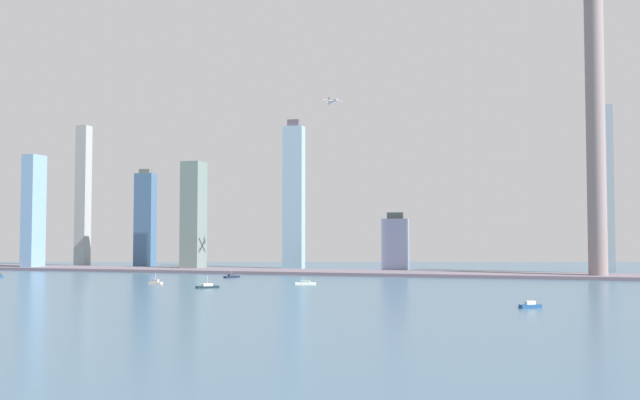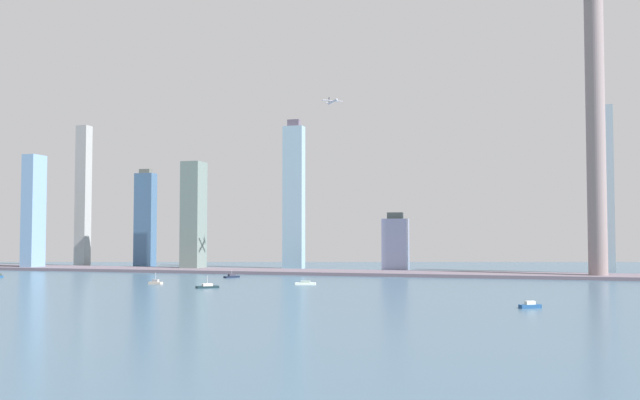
# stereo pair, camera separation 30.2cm
# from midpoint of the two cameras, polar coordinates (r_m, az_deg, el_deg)

# --- Properties ---
(waterfront_pier) EXTENTS (968.38, 63.82, 3.14)m
(waterfront_pier) POSITION_cam_midpoint_polar(r_m,az_deg,el_deg) (718.41, -1.61, -5.86)
(waterfront_pier) COLOR slate
(waterfront_pier) RESTS_ON ground
(observation_tower) EXTENTS (32.86, 32.86, 377.74)m
(observation_tower) POSITION_cam_midpoint_polar(r_m,az_deg,el_deg) (696.06, 21.42, 8.52)
(observation_tower) COLOR gray
(observation_tower) RESTS_ON ground
(skyscraper_1) EXTENTS (15.46, 24.22, 129.76)m
(skyscraper_1) POSITION_cam_midpoint_polar(r_m,az_deg,el_deg) (857.74, -22.27, -0.92)
(skyscraper_1) COLOR #759CC6
(skyscraper_1) RESTS_ON ground
(skyscraper_2) EXTENTS (26.34, 18.91, 62.74)m
(skyscraper_2) POSITION_cam_midpoint_polar(r_m,az_deg,el_deg) (740.19, 6.14, -3.60)
(skyscraper_2) COLOR #8995BD
(skyscraper_2) RESTS_ON ground
(skyscraper_3) EXTENTS (23.53, 14.23, 173.79)m
(skyscraper_3) POSITION_cam_midpoint_polar(r_m,az_deg,el_deg) (817.31, -2.15, 0.33)
(skyscraper_3) COLOR #8BAEC5
(skyscraper_3) RESTS_ON ground
(skyscraper_4) EXTENTS (22.31, 15.11, 170.56)m
(skyscraper_4) POSITION_cam_midpoint_polar(r_m,az_deg,el_deg) (763.68, 21.89, 0.80)
(skyscraper_4) COLOR #92A7B4
(skyscraper_4) RESTS_ON ground
(skyscraper_5) EXTENTS (23.12, 13.97, 117.55)m
(skyscraper_5) POSITION_cam_midpoint_polar(r_m,az_deg,el_deg) (861.30, -14.03, -1.56)
(skyscraper_5) COLOR #3F6185
(skyscraper_5) RESTS_ON ground
(skyscraper_6) EXTENTS (21.28, 24.90, 119.99)m
(skyscraper_6) POSITION_cam_midpoint_polar(r_m,az_deg,el_deg) (787.28, -10.25, -1.29)
(skyscraper_6) COLOR slate
(skyscraper_6) RESTS_ON ground
(skyscraper_7) EXTENTS (15.24, 14.17, 177.45)m
(skyscraper_7) POSITION_cam_midpoint_polar(r_m,az_deg,el_deg) (936.74, -18.71, 0.35)
(skyscraper_7) COLOR #999997
(skyscraper_7) RESTS_ON ground
(boat_0) EXTENTS (17.01, 15.63, 9.16)m
(boat_0) POSITION_cam_midpoint_polar(r_m,az_deg,el_deg) (535.66, -9.14, -6.94)
(boat_0) COLOR #14282F
(boat_0) RESTS_ON ground
(boat_1) EXTENTS (11.45, 4.40, 9.51)m
(boat_1) POSITION_cam_midpoint_polar(r_m,az_deg,el_deg) (583.41, -13.23, -6.53)
(boat_1) COLOR beige
(boat_1) RESTS_ON ground
(boat_2) EXTENTS (17.17, 8.85, 3.18)m
(boat_2) POSITION_cam_midpoint_polar(r_m,az_deg,el_deg) (562.20, -1.20, -6.78)
(boat_2) COLOR white
(boat_2) RESTS_ON ground
(boat_3) EXTENTS (11.48, 15.73, 6.59)m
(boat_3) POSITION_cam_midpoint_polar(r_m,az_deg,el_deg) (655.35, -7.20, -6.17)
(boat_3) COLOR #141C31
(boat_3) RESTS_ON ground
(boat_4) EXTENTS (12.51, 9.91, 3.93)m
(boat_4) POSITION_cam_midpoint_polar(r_m,az_deg,el_deg) (404.83, 16.70, -8.21)
(boat_4) COLOR navy
(boat_4) RESTS_ON ground
(boat_5) EXTENTS (11.58, 10.66, 3.46)m
(boat_5) POSITION_cam_midpoint_polar(r_m,az_deg,el_deg) (720.49, -24.58, -5.63)
(boat_5) COLOR navy
(boat_5) RESTS_ON ground
(airplane) EXTENTS (18.07, 20.33, 7.04)m
(airplane) POSITION_cam_midpoint_polar(r_m,az_deg,el_deg) (704.30, 1.01, 8.02)
(airplane) COLOR silver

